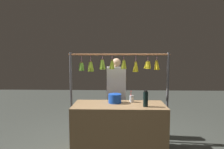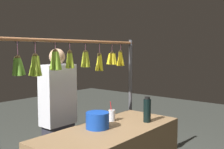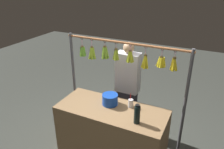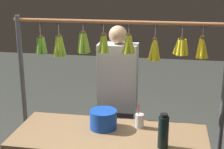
% 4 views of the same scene
% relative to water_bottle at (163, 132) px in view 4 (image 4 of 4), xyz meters
% --- Properties ---
extents(display_rack, '(1.86, 0.13, 1.69)m').
position_rel_water_bottle_xyz_m(display_rack, '(0.44, -0.56, 0.31)').
color(display_rack, '#4C4C51').
rests_on(display_rack, ground).
extents(water_bottle, '(0.08, 0.08, 0.26)m').
position_rel_water_bottle_xyz_m(water_bottle, '(0.00, 0.00, 0.00)').
color(water_bottle, black).
rests_on(water_bottle, market_counter).
extents(blue_bucket, '(0.22, 0.22, 0.15)m').
position_rel_water_bottle_xyz_m(blue_bucket, '(0.49, -0.24, -0.05)').
color(blue_bucket, '#1643B3').
rests_on(blue_bucket, market_counter).
extents(drink_cup, '(0.07, 0.07, 0.21)m').
position_rel_water_bottle_xyz_m(drink_cup, '(0.20, -0.31, -0.07)').
color(drink_cup, silver).
rests_on(drink_cup, market_counter).
extents(vendor_person, '(0.38, 0.20, 1.58)m').
position_rel_water_bottle_xyz_m(vendor_person, '(0.47, -0.85, -0.17)').
color(vendor_person, '#2D2D38').
rests_on(vendor_person, ground).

